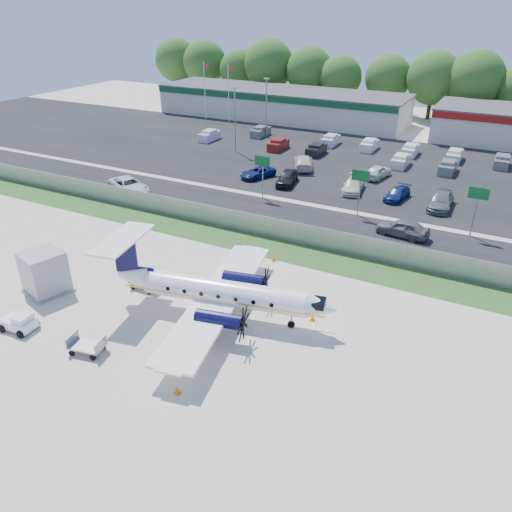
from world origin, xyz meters
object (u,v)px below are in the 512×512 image
at_px(baggage_cart_far, 145,282).
at_px(service_container, 45,274).
at_px(baggage_cart_near, 87,345).
at_px(pushback_tug, 20,322).
at_px(aircraft, 219,292).

distance_m(baggage_cart_far, service_container, 7.48).
xyz_separation_m(baggage_cart_near, baggage_cart_far, (-1.73, 7.98, 0.03)).
height_order(pushback_tug, service_container, service_container).
relative_size(baggage_cart_near, baggage_cart_far, 1.04).
xyz_separation_m(aircraft, baggage_cart_near, (-5.34, -7.41, -1.44)).
xyz_separation_m(baggage_cart_far, service_container, (-6.36, -3.81, 0.98)).
height_order(aircraft, pushback_tug, aircraft).
bearing_deg(pushback_tug, baggage_cart_far, 63.61).
height_order(pushback_tug, baggage_cart_near, pushback_tug).
distance_m(aircraft, baggage_cart_near, 9.25).
bearing_deg(baggage_cart_near, pushback_tug, -177.48).
bearing_deg(service_container, aircraft, 13.57).
relative_size(baggage_cart_near, service_container, 0.64).
height_order(baggage_cart_near, baggage_cart_far, baggage_cart_far).
distance_m(aircraft, service_container, 13.82).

